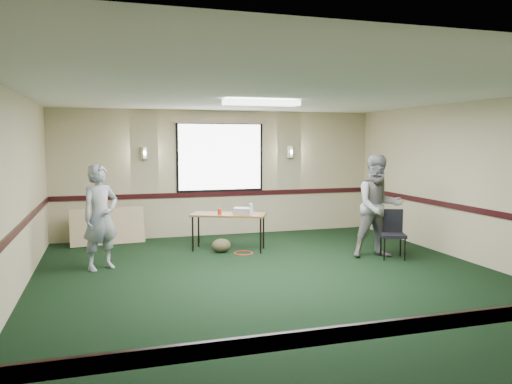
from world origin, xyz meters
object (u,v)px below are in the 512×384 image
object	(u,v)px
folding_table	(229,216)
person_left	(100,217)
conference_chair	(392,230)
projector	(243,211)
person_right	(378,206)

from	to	relation	value
folding_table	person_left	world-z (taller)	person_left
conference_chair	person_left	size ratio (longest dim) A/B	0.50
projector	person_left	xyz separation A→B (m)	(-2.54, -0.74, 0.10)
projector	conference_chair	world-z (taller)	conference_chair
conference_chair	person_right	distance (m)	0.48
projector	conference_chair	distance (m)	2.73
conference_chair	folding_table	bearing A→B (deg)	172.36
person_left	folding_table	bearing A→B (deg)	-12.16
folding_table	person_left	distance (m)	2.42
person_left	person_right	size ratio (longest dim) A/B	0.93
folding_table	conference_chair	distance (m)	2.97
conference_chair	person_left	xyz separation A→B (m)	(-4.89, 0.62, 0.35)
folding_table	projector	xyz separation A→B (m)	(0.26, -0.05, 0.10)
conference_chair	person_left	world-z (taller)	person_left
folding_table	person_right	size ratio (longest dim) A/B	0.82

